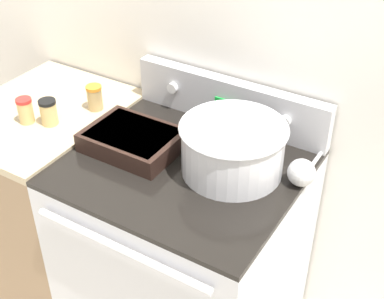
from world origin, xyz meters
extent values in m
cube|color=silver|center=(0.00, 0.72, 1.25)|extent=(8.00, 0.05, 2.50)
cube|color=#BCBCC1|center=(0.00, 0.34, 0.46)|extent=(0.76, 0.68, 0.93)
cube|color=black|center=(0.00, 0.34, 0.94)|extent=(0.76, 0.68, 0.02)
cylinder|color=silver|center=(0.00, -0.02, 0.87)|extent=(0.62, 0.02, 0.02)
cube|color=#BCBCC1|center=(0.00, 0.66, 1.03)|extent=(0.76, 0.05, 0.17)
cylinder|color=white|center=(-0.23, 0.62, 1.04)|extent=(0.04, 0.02, 0.04)
cylinder|color=white|center=(0.23, 0.62, 1.04)|extent=(0.04, 0.02, 0.04)
cube|color=green|center=(0.00, 0.62, 1.04)|extent=(0.09, 0.01, 0.03)
cube|color=#896B4C|center=(-0.66, 0.34, 0.46)|extent=(0.55, 0.68, 0.93)
cube|color=tan|center=(-0.66, 0.34, 0.94)|extent=(0.55, 0.68, 0.03)
cylinder|color=silver|center=(0.15, 0.40, 1.03)|extent=(0.33, 0.33, 0.17)
torus|color=silver|center=(0.15, 0.40, 1.11)|extent=(0.35, 0.35, 0.01)
cylinder|color=beige|center=(0.15, 0.40, 1.10)|extent=(0.30, 0.30, 0.02)
cube|color=black|center=(-0.20, 0.33, 0.98)|extent=(0.32, 0.24, 0.07)
cube|color=tan|center=(-0.20, 0.33, 0.99)|extent=(0.28, 0.21, 0.04)
cylinder|color=#B7B7B7|center=(0.37, 0.59, 0.95)|extent=(0.01, 0.28, 0.01)
sphere|color=#B7B7B7|center=(0.37, 0.45, 0.99)|extent=(0.09, 0.09, 0.09)
cylinder|color=tan|center=(-0.47, 0.46, 1.00)|extent=(0.06, 0.06, 0.09)
cylinder|color=orange|center=(-0.47, 0.46, 1.05)|extent=(0.06, 0.06, 0.01)
cylinder|color=tan|center=(-0.55, 0.29, 1.00)|extent=(0.06, 0.06, 0.09)
cylinder|color=black|center=(-0.55, 0.29, 1.05)|extent=(0.06, 0.06, 0.01)
cylinder|color=tan|center=(-0.63, 0.25, 1.00)|extent=(0.06, 0.06, 0.08)
cylinder|color=red|center=(-0.63, 0.25, 1.05)|extent=(0.06, 0.06, 0.01)
camera|label=1|loc=(0.77, -0.86, 2.00)|focal=50.00mm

